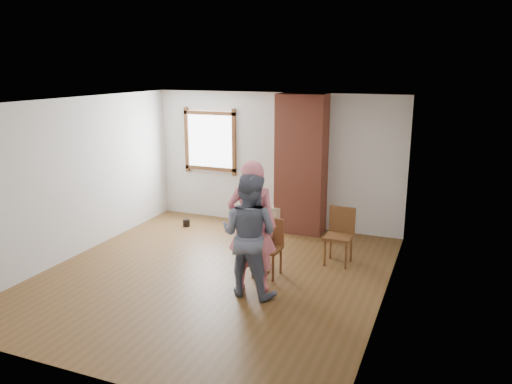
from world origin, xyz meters
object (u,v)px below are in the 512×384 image
(stoneware_crock, at_px, (276,218))
(person_pink, at_px, (252,227))
(man, at_px, (249,235))
(side_table, at_px, (261,247))
(dining_chair_left, at_px, (269,244))
(dining_chair_right, at_px, (340,232))

(stoneware_crock, relative_size, person_pink, 0.26)
(stoneware_crock, height_order, man, man)
(person_pink, bearing_deg, man, 76.88)
(side_table, xyz_separation_m, person_pink, (0.12, -0.64, 0.53))
(dining_chair_left, height_order, person_pink, person_pink)
(side_table, bearing_deg, dining_chair_left, -18.82)
(stoneware_crock, distance_m, side_table, 2.03)
(man, bearing_deg, stoneware_crock, -73.35)
(dining_chair_right, xyz_separation_m, person_pink, (-0.92, -1.46, 0.43))
(stoneware_crock, relative_size, side_table, 0.81)
(dining_chair_left, xyz_separation_m, man, (-0.02, -0.72, 0.37))
(stoneware_crock, bearing_deg, person_pink, -77.63)
(dining_chair_right, height_order, man, man)
(man, bearing_deg, person_pink, -82.80)
(man, relative_size, person_pink, 0.92)
(stoneware_crock, height_order, side_table, side_table)
(dining_chair_right, bearing_deg, stoneware_crock, 144.11)
(dining_chair_right, xyz_separation_m, side_table, (-1.04, -0.82, -0.10))
(stoneware_crock, distance_m, person_pink, 2.77)
(stoneware_crock, distance_m, man, 2.87)
(dining_chair_right, distance_m, person_pink, 1.78)
(person_pink, bearing_deg, dining_chair_left, -108.33)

